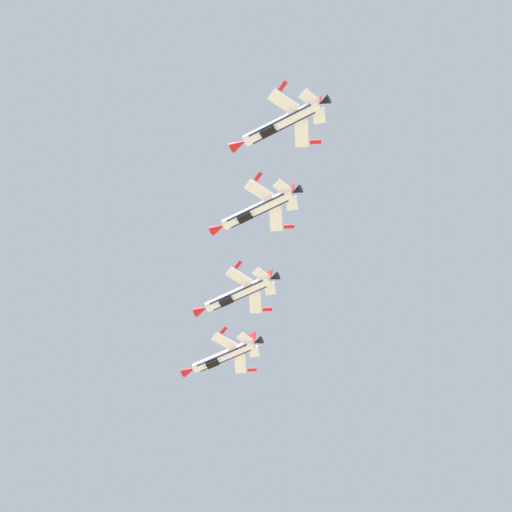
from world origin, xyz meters
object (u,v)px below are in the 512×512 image
(fighter_jet_left_wing, at_px, (237,294))
(fighter_jet_right_wing, at_px, (256,210))
(fighter_jet_left_outer, at_px, (280,124))
(fighter_jet_lead, at_px, (222,356))

(fighter_jet_left_wing, relative_size, fighter_jet_right_wing, 1.00)
(fighter_jet_left_wing, height_order, fighter_jet_right_wing, fighter_jet_right_wing)
(fighter_jet_right_wing, relative_size, fighter_jet_left_outer, 1.00)
(fighter_jet_right_wing, xyz_separation_m, fighter_jet_left_outer, (4.75, -15.82, -1.08))
(fighter_jet_right_wing, bearing_deg, fighter_jet_left_outer, -137.25)
(fighter_jet_left_wing, distance_m, fighter_jet_right_wing, 17.52)
(fighter_jet_lead, relative_size, fighter_jet_right_wing, 1.00)
(fighter_jet_lead, relative_size, fighter_jet_left_wing, 1.00)
(fighter_jet_left_wing, height_order, fighter_jet_left_outer, fighter_jet_left_wing)
(fighter_jet_left_wing, relative_size, fighter_jet_left_outer, 1.00)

